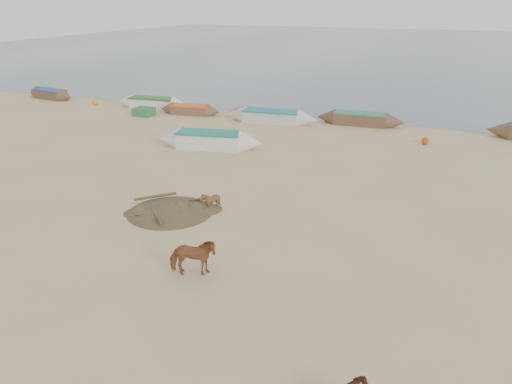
% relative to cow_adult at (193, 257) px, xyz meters
% --- Properties ---
extents(ground, '(140.00, 140.00, 0.00)m').
position_rel_cow_adult_xyz_m(ground, '(0.08, 1.18, -0.64)').
color(ground, tan).
rests_on(ground, ground).
extents(sea, '(160.00, 160.00, 0.00)m').
position_rel_cow_adult_xyz_m(sea, '(0.08, 83.18, -0.63)').
color(sea, slate).
rests_on(sea, ground).
extents(cow_adult, '(1.66, 1.22, 1.27)m').
position_rel_cow_adult_xyz_m(cow_adult, '(0.00, 0.00, 0.00)').
color(cow_adult, brown).
rests_on(cow_adult, ground).
extents(calf_front, '(0.98, 0.92, 0.86)m').
position_rel_cow_adult_xyz_m(calf_front, '(-1.83, 4.83, -0.21)').
color(calf_front, brown).
rests_on(calf_front, ground).
extents(near_canoe, '(6.53, 2.70, 0.99)m').
position_rel_cow_adult_xyz_m(near_canoe, '(-6.13, 13.18, -0.14)').
color(near_canoe, silver).
rests_on(near_canoe, ground).
extents(debris_pile, '(3.86, 3.86, 0.44)m').
position_rel_cow_adult_xyz_m(debris_pile, '(-3.32, 4.08, -0.42)').
color(debris_pile, brown).
rests_on(debris_pile, ground).
extents(waterline_canoes, '(59.45, 4.67, 0.96)m').
position_rel_cow_adult_xyz_m(waterline_canoes, '(0.88, 21.66, -0.20)').
color(waterline_canoes, brown).
rests_on(waterline_canoes, ground).
extents(beach_clutter, '(44.46, 4.74, 0.64)m').
position_rel_cow_adult_xyz_m(beach_clutter, '(4.05, 20.84, -0.34)').
color(beach_clutter, '#306B3A').
rests_on(beach_clutter, ground).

